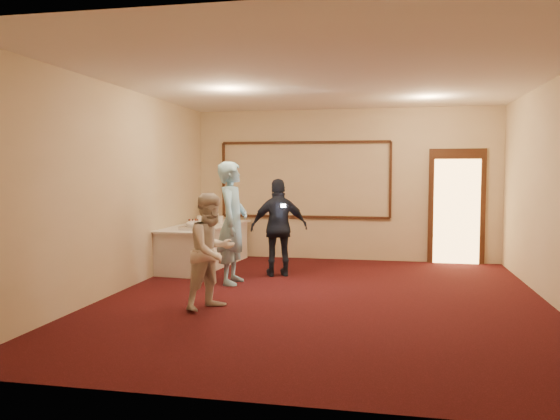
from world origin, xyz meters
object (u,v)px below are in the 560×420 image
(tart, at_px, (204,225))
(man, at_px, (233,223))
(plate_stack_a, at_px, (202,220))
(woman, at_px, (212,251))
(cupcake_stand, at_px, (211,213))
(guest, at_px, (279,227))
(buffet_table, at_px, (203,245))
(pavlova_tray, at_px, (193,225))
(plate_stack_b, at_px, (219,219))

(tart, distance_m, man, 1.42)
(plate_stack_a, relative_size, woman, 0.14)
(cupcake_stand, relative_size, man, 0.23)
(guest, bearing_deg, buffet_table, -42.02)
(pavlova_tray, relative_size, plate_stack_b, 3.04)
(tart, bearing_deg, pavlova_tray, -91.69)
(buffet_table, height_order, pavlova_tray, pavlova_tray)
(buffet_table, relative_size, plate_stack_a, 12.44)
(man, bearing_deg, plate_stack_b, 22.77)
(cupcake_stand, xyz_separation_m, plate_stack_a, (0.12, -0.91, -0.07))
(man, bearing_deg, pavlova_tray, 53.81)
(man, bearing_deg, plate_stack_a, 34.30)
(plate_stack_a, bearing_deg, woman, -68.46)
(plate_stack_a, height_order, woman, woman)
(cupcake_stand, relative_size, plate_stack_a, 2.13)
(pavlova_tray, height_order, man, man)
(plate_stack_a, distance_m, guest, 1.72)
(woman, bearing_deg, pavlova_tray, 55.64)
(man, xyz_separation_m, woman, (0.18, -1.58, -0.21))
(plate_stack_a, height_order, tart, plate_stack_a)
(pavlova_tray, xyz_separation_m, guest, (1.47, 0.15, -0.02))
(buffet_table, distance_m, plate_stack_b, 0.64)
(plate_stack_a, relative_size, guest, 0.13)
(guest, bearing_deg, tart, -32.87)
(plate_stack_a, distance_m, man, 1.75)
(pavlova_tray, distance_m, man, 1.08)
(buffet_table, distance_m, plate_stack_a, 0.47)
(plate_stack_a, bearing_deg, plate_stack_b, 65.12)
(plate_stack_b, xyz_separation_m, woman, (0.99, -3.43, -0.10))
(plate_stack_b, relative_size, tart, 0.56)
(pavlova_tray, bearing_deg, guest, 5.66)
(cupcake_stand, relative_size, tart, 1.49)
(tart, bearing_deg, guest, -13.49)
(plate_stack_b, distance_m, woman, 3.57)
(buffet_table, distance_m, pavlova_tray, 0.93)
(man, distance_m, woman, 1.60)
(buffet_table, bearing_deg, pavlova_tray, -82.25)
(buffet_table, relative_size, tart, 8.68)
(cupcake_stand, distance_m, guest, 2.32)
(buffet_table, distance_m, tart, 0.53)
(plate_stack_b, relative_size, man, 0.09)
(plate_stack_a, bearing_deg, cupcake_stand, 97.75)
(pavlova_tray, distance_m, cupcake_stand, 1.73)
(cupcake_stand, distance_m, plate_stack_a, 0.92)
(guest, bearing_deg, plate_stack_b, -57.03)
(cupcake_stand, distance_m, man, 2.59)
(plate_stack_a, xyz_separation_m, man, (1.00, -1.43, 0.10))
(plate_stack_b, xyz_separation_m, tart, (-0.06, -0.73, -0.04))
(pavlova_tray, bearing_deg, tart, 88.31)
(buffet_table, relative_size, pavlova_tray, 5.05)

